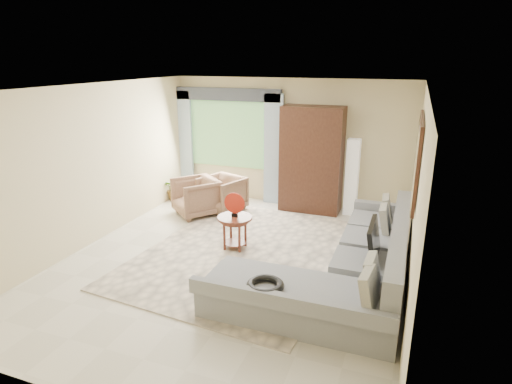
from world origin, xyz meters
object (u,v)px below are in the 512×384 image
at_px(potted_plant, 176,188).
at_px(armchair_left, 196,197).
at_px(tv_screen, 374,241).
at_px(coffee_table, 235,232).
at_px(armoire, 312,160).
at_px(floor_lamp, 352,177).
at_px(sectional_sofa, 350,270).
at_px(armchair_right, 222,194).

bearing_deg(potted_plant, armchair_left, -37.58).
distance_m(tv_screen, coffee_table, 2.31).
distance_m(armoire, floor_lamp, 0.86).
distance_m(sectional_sofa, floor_lamp, 3.03).
height_order(armchair_left, floor_lamp, floor_lamp).
height_order(coffee_table, potted_plant, coffee_table).
relative_size(tv_screen, floor_lamp, 0.49).
bearing_deg(coffee_table, potted_plant, 139.69).
bearing_deg(coffee_table, armchair_left, 138.06).
bearing_deg(sectional_sofa, potted_plant, 148.83).
relative_size(armchair_right, armoire, 0.37).
distance_m(sectional_sofa, coffee_table, 2.04).
xyz_separation_m(coffee_table, armchair_right, (-0.95, 1.58, 0.06)).
xyz_separation_m(sectional_sofa, armchair_left, (-3.27, 1.84, 0.08)).
distance_m(armchair_left, floor_lamp, 3.08).
relative_size(sectional_sofa, armchair_left, 4.28).
relative_size(armchair_left, potted_plant, 1.49).
relative_size(tv_screen, armchair_left, 0.92).
xyz_separation_m(potted_plant, armoire, (2.90, 0.40, 0.78)).
distance_m(sectional_sofa, armchair_right, 3.64).
height_order(coffee_table, armchair_left, armchair_left).
relative_size(armchair_left, armchair_right, 1.03).
height_order(armchair_left, armchair_right, armchair_left).
distance_m(sectional_sofa, tv_screen, 0.52).
relative_size(armchair_right, potted_plant, 1.45).
height_order(tv_screen, floor_lamp, floor_lamp).
relative_size(sectional_sofa, armoire, 1.65).
bearing_deg(sectional_sofa, coffee_table, 161.79).
distance_m(coffee_table, armchair_left, 1.80).
xyz_separation_m(tv_screen, armchair_left, (-3.54, 1.77, -0.35)).
bearing_deg(tv_screen, armchair_right, 145.76).
height_order(sectional_sofa, floor_lamp, floor_lamp).
bearing_deg(sectional_sofa, armchair_right, 142.48).
bearing_deg(armoire, coffee_table, -107.27).
height_order(armchair_left, potted_plant, armchair_left).
bearing_deg(armchair_right, sectional_sofa, -17.48).
distance_m(tv_screen, armchair_right, 3.83).
height_order(armchair_left, armoire, armoire).
xyz_separation_m(coffee_table, potted_plant, (-2.19, 1.86, -0.02)).
distance_m(coffee_table, armoire, 2.49).
xyz_separation_m(coffee_table, floor_lamp, (1.50, 2.32, 0.46)).
bearing_deg(coffee_table, armoire, 72.73).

